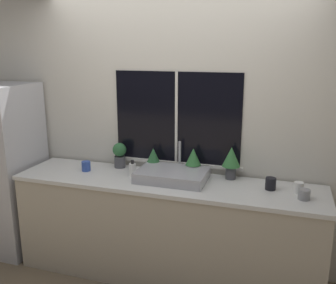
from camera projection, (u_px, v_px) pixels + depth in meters
wall_back at (178, 124)px, 3.48m from camera, size 8.00×0.09×2.70m
wall_left at (21, 101)px, 4.97m from camera, size 0.06×7.00×2.70m
counter at (165, 229)px, 3.36m from camera, size 2.70×0.62×0.91m
sink at (172, 175)px, 3.26m from camera, size 0.60×0.45×0.29m
potted_plant_far_left at (120, 154)px, 3.58m from camera, size 0.13×0.13×0.24m
potted_plant_center_left at (153, 160)px, 3.49m from camera, size 0.13×0.13×0.22m
potted_plant_center_right at (193, 160)px, 3.36m from camera, size 0.14×0.14×0.25m
potted_plant_far_right at (231, 160)px, 3.25m from camera, size 0.16×0.16×0.29m
soap_bottle at (133, 170)px, 3.35m from camera, size 0.06×0.06×0.15m
mug_blue at (86, 166)px, 3.50m from camera, size 0.08×0.08×0.09m
mug_black at (271, 184)px, 3.03m from camera, size 0.09×0.09×0.10m
mug_grey at (304, 194)px, 2.84m from camera, size 0.09×0.09×0.08m
mug_white at (299, 188)px, 2.96m from camera, size 0.08×0.08×0.09m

